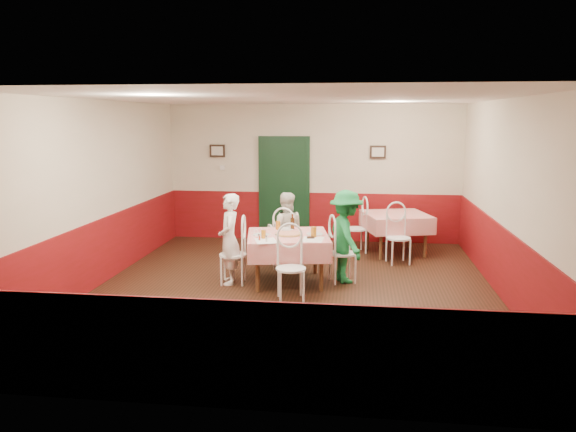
# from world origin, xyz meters

# --- Properties ---
(floor) EXTENTS (7.00, 7.00, 0.00)m
(floor) POSITION_xyz_m (0.00, 0.00, 0.00)
(floor) COLOR black
(floor) RESTS_ON ground
(ceiling) EXTENTS (7.00, 7.00, 0.00)m
(ceiling) POSITION_xyz_m (0.00, 0.00, 2.80)
(ceiling) COLOR white
(ceiling) RESTS_ON back_wall
(back_wall) EXTENTS (6.00, 0.10, 2.80)m
(back_wall) POSITION_xyz_m (0.00, 3.50, 1.40)
(back_wall) COLOR beige
(back_wall) RESTS_ON ground
(front_wall) EXTENTS (6.00, 0.10, 2.80)m
(front_wall) POSITION_xyz_m (0.00, -3.50, 1.40)
(front_wall) COLOR beige
(front_wall) RESTS_ON ground
(left_wall) EXTENTS (0.10, 7.00, 2.80)m
(left_wall) POSITION_xyz_m (-3.00, 0.00, 1.40)
(left_wall) COLOR beige
(left_wall) RESTS_ON ground
(right_wall) EXTENTS (0.10, 7.00, 2.80)m
(right_wall) POSITION_xyz_m (3.00, 0.00, 1.40)
(right_wall) COLOR beige
(right_wall) RESTS_ON ground
(wainscot_back) EXTENTS (6.00, 0.03, 1.00)m
(wainscot_back) POSITION_xyz_m (0.00, 3.48, 0.50)
(wainscot_back) COLOR maroon
(wainscot_back) RESTS_ON ground
(wainscot_front) EXTENTS (6.00, 0.03, 1.00)m
(wainscot_front) POSITION_xyz_m (0.00, -3.48, 0.50)
(wainscot_front) COLOR maroon
(wainscot_front) RESTS_ON ground
(wainscot_left) EXTENTS (0.03, 7.00, 1.00)m
(wainscot_left) POSITION_xyz_m (-2.98, 0.00, 0.50)
(wainscot_left) COLOR maroon
(wainscot_left) RESTS_ON ground
(wainscot_right) EXTENTS (0.03, 7.00, 1.00)m
(wainscot_right) POSITION_xyz_m (2.98, 0.00, 0.50)
(wainscot_right) COLOR maroon
(wainscot_right) RESTS_ON ground
(door) EXTENTS (0.96, 0.06, 2.10)m
(door) POSITION_xyz_m (-0.60, 3.45, 1.05)
(door) COLOR black
(door) RESTS_ON ground
(picture_left) EXTENTS (0.32, 0.03, 0.26)m
(picture_left) POSITION_xyz_m (-2.00, 3.45, 1.85)
(picture_left) COLOR black
(picture_left) RESTS_ON back_wall
(picture_right) EXTENTS (0.32, 0.03, 0.26)m
(picture_right) POSITION_xyz_m (1.30, 3.45, 1.85)
(picture_right) COLOR black
(picture_right) RESTS_ON back_wall
(thermostat) EXTENTS (0.10, 0.03, 0.10)m
(thermostat) POSITION_xyz_m (-1.90, 3.45, 1.50)
(thermostat) COLOR white
(thermostat) RESTS_ON back_wall
(main_table) EXTENTS (1.41, 1.41, 0.77)m
(main_table) POSITION_xyz_m (-0.13, 0.39, 0.38)
(main_table) COLOR red
(main_table) RESTS_ON ground
(second_table) EXTENTS (1.38, 1.38, 0.77)m
(second_table) POSITION_xyz_m (1.65, 2.54, 0.38)
(second_table) COLOR red
(second_table) RESTS_ON ground
(chair_left) EXTENTS (0.45, 0.45, 0.90)m
(chair_left) POSITION_xyz_m (-0.97, 0.24, 0.45)
(chair_left) COLOR white
(chair_left) RESTS_ON ground
(chair_right) EXTENTS (0.53, 0.53, 0.90)m
(chair_right) POSITION_xyz_m (0.71, 0.54, 0.45)
(chair_right) COLOR white
(chair_right) RESTS_ON ground
(chair_far) EXTENTS (0.45, 0.45, 0.90)m
(chair_far) POSITION_xyz_m (-0.28, 1.23, 0.45)
(chair_far) COLOR white
(chair_far) RESTS_ON ground
(chair_near) EXTENTS (0.50, 0.50, 0.90)m
(chair_near) POSITION_xyz_m (0.02, -0.45, 0.45)
(chair_near) COLOR white
(chair_near) RESTS_ON ground
(chair_second_a) EXTENTS (0.52, 0.52, 0.90)m
(chair_second_a) POSITION_xyz_m (0.90, 2.54, 0.45)
(chair_second_a) COLOR white
(chair_second_a) RESTS_ON ground
(chair_second_b) EXTENTS (0.52, 0.52, 0.90)m
(chair_second_b) POSITION_xyz_m (1.65, 1.79, 0.45)
(chair_second_b) COLOR white
(chair_second_b) RESTS_ON ground
(pizza) EXTENTS (0.46, 0.46, 0.03)m
(pizza) POSITION_xyz_m (-0.12, 0.37, 0.77)
(pizza) COLOR #B74723
(pizza) RESTS_ON main_table
(plate_left) EXTENTS (0.29, 0.29, 0.01)m
(plate_left) POSITION_xyz_m (-0.53, 0.29, 0.77)
(plate_left) COLOR white
(plate_left) RESTS_ON main_table
(plate_right) EXTENTS (0.29, 0.29, 0.01)m
(plate_right) POSITION_xyz_m (0.27, 0.45, 0.77)
(plate_right) COLOR white
(plate_right) RESTS_ON main_table
(plate_far) EXTENTS (0.29, 0.29, 0.01)m
(plate_far) POSITION_xyz_m (-0.21, 0.80, 0.77)
(plate_far) COLOR white
(plate_far) RESTS_ON main_table
(glass_a) EXTENTS (0.08, 0.08, 0.13)m
(glass_a) POSITION_xyz_m (-0.45, 0.07, 0.82)
(glass_a) COLOR #BF7219
(glass_a) RESTS_ON main_table
(glass_b) EXTENTS (0.10, 0.10, 0.16)m
(glass_b) POSITION_xyz_m (0.28, 0.25, 0.84)
(glass_b) COLOR #BF7219
(glass_b) RESTS_ON main_table
(glass_c) EXTENTS (0.08, 0.08, 0.14)m
(glass_c) POSITION_xyz_m (-0.34, 0.78, 0.83)
(glass_c) COLOR #BF7219
(glass_c) RESTS_ON main_table
(beer_bottle) EXTENTS (0.07, 0.07, 0.23)m
(beer_bottle) POSITION_xyz_m (-0.11, 0.79, 0.87)
(beer_bottle) COLOR #381C0A
(beer_bottle) RESTS_ON main_table
(shaker_a) EXTENTS (0.04, 0.04, 0.09)m
(shaker_a) POSITION_xyz_m (-0.50, -0.07, 0.81)
(shaker_a) COLOR silver
(shaker_a) RESTS_ON main_table
(shaker_b) EXTENTS (0.04, 0.04, 0.09)m
(shaker_b) POSITION_xyz_m (-0.37, -0.15, 0.81)
(shaker_b) COLOR silver
(shaker_b) RESTS_ON main_table
(shaker_c) EXTENTS (0.04, 0.04, 0.09)m
(shaker_c) POSITION_xyz_m (-0.50, -0.07, 0.81)
(shaker_c) COLOR #B23319
(shaker_c) RESTS_ON main_table
(menu_left) EXTENTS (0.41, 0.47, 0.00)m
(menu_left) POSITION_xyz_m (-0.39, -0.09, 0.76)
(menu_left) COLOR white
(menu_left) RESTS_ON main_table
(menu_right) EXTENTS (0.31, 0.41, 0.00)m
(menu_right) POSITION_xyz_m (0.28, 0.08, 0.76)
(menu_right) COLOR white
(menu_right) RESTS_ON main_table
(wallet) EXTENTS (0.12, 0.11, 0.02)m
(wallet) POSITION_xyz_m (0.24, 0.17, 0.77)
(wallet) COLOR black
(wallet) RESTS_ON main_table
(diner_left) EXTENTS (0.44, 0.57, 1.40)m
(diner_left) POSITION_xyz_m (-1.02, 0.24, 0.70)
(diner_left) COLOR gray
(diner_left) RESTS_ON ground
(diner_far) EXTENTS (0.68, 0.56, 1.30)m
(diner_far) POSITION_xyz_m (-0.28, 1.28, 0.65)
(diner_far) COLOR gray
(diner_far) RESTS_ON ground
(diner_right) EXTENTS (0.84, 1.06, 1.44)m
(diner_right) POSITION_xyz_m (0.76, 0.55, 0.72)
(diner_right) COLOR gray
(diner_right) RESTS_ON ground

